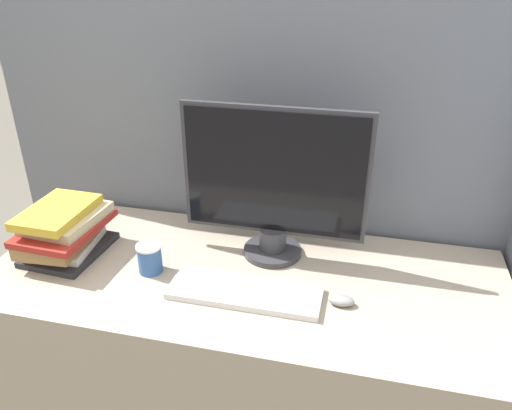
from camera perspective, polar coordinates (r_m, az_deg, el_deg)
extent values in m
cube|color=slate|center=(1.85, 1.54, 0.74)|extent=(2.02, 0.04, 1.66)
cube|color=tan|center=(1.82, -1.25, -17.61)|extent=(1.62, 0.67, 0.74)
cylinder|color=#333338|center=(1.67, 1.89, -5.24)|extent=(0.19, 0.19, 0.02)
cylinder|color=#333338|center=(1.65, 1.92, -3.86)|extent=(0.09, 0.09, 0.07)
cube|color=#333338|center=(1.55, 2.10, 3.70)|extent=(0.59, 0.02, 0.42)
cube|color=black|center=(1.54, 2.02, 3.57)|extent=(0.56, 0.01, 0.39)
cube|color=silver|center=(1.49, -1.28, -9.92)|extent=(0.45, 0.15, 0.02)
ellipsoid|color=gray|center=(1.47, 9.74, -10.70)|extent=(0.07, 0.04, 0.03)
cylinder|color=#335999|center=(1.60, -12.03, -6.09)|extent=(0.07, 0.07, 0.09)
cylinder|color=white|center=(1.58, -12.20, -4.65)|extent=(0.08, 0.08, 0.01)
cube|color=#262628|center=(1.79, -20.51, -4.78)|extent=(0.24, 0.28, 0.02)
cube|color=silver|center=(1.79, -20.99, -4.11)|extent=(0.21, 0.24, 0.03)
cube|color=olive|center=(1.77, -21.36, -3.24)|extent=(0.20, 0.29, 0.04)
cube|color=maroon|center=(1.74, -21.04, -2.44)|extent=(0.23, 0.31, 0.02)
cube|color=#C6B78C|center=(1.74, -20.85, -1.37)|extent=(0.22, 0.26, 0.03)
cube|color=gold|center=(1.72, -21.79, -0.74)|extent=(0.18, 0.27, 0.03)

